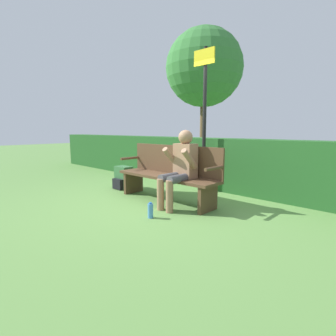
% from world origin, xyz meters
% --- Properties ---
extents(ground_plane, '(40.00, 40.00, 0.00)m').
position_xyz_m(ground_plane, '(0.00, 0.00, 0.00)').
color(ground_plane, '#5B8942').
extents(hedge_back, '(12.00, 0.54, 1.05)m').
position_xyz_m(hedge_back, '(0.00, 1.48, 0.52)').
color(hedge_back, '#235623').
rests_on(hedge_back, ground).
extents(park_bench, '(2.00, 0.48, 0.95)m').
position_xyz_m(park_bench, '(0.00, 0.08, 0.48)').
color(park_bench, '#513823').
rests_on(park_bench, ground).
extents(person_seated, '(0.48, 0.64, 1.22)m').
position_xyz_m(person_seated, '(0.39, -0.07, 0.67)').
color(person_seated, '#997051').
rests_on(person_seated, ground).
extents(backpack, '(0.36, 0.31, 0.47)m').
position_xyz_m(backpack, '(-1.32, 0.07, 0.22)').
color(backpack, '#336638').
rests_on(backpack, ground).
extents(water_bottle, '(0.08, 0.08, 0.22)m').
position_xyz_m(water_bottle, '(0.46, -0.78, 0.10)').
color(water_bottle, '#4C8CCC').
rests_on(water_bottle, ground).
extents(signpost, '(0.46, 0.09, 2.75)m').
position_xyz_m(signpost, '(0.03, 1.03, 1.60)').
color(signpost, black).
rests_on(signpost, ground).
extents(tree, '(3.07, 3.07, 5.20)m').
position_xyz_m(tree, '(-3.44, 5.74, 3.65)').
color(tree, brown).
rests_on(tree, ground).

